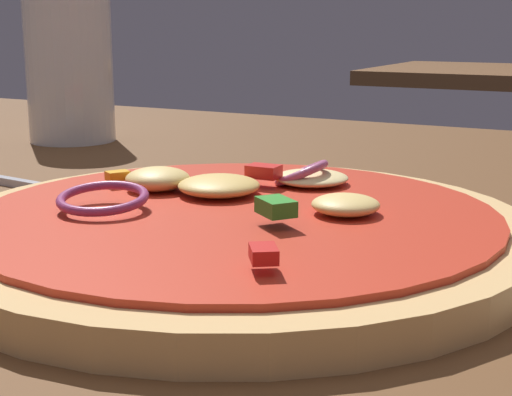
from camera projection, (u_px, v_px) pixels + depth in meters
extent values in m
cube|color=brown|center=(235.00, 305.00, 0.33)|extent=(1.30, 0.99, 0.03)
cylinder|color=tan|center=(236.00, 233.00, 0.36)|extent=(0.27, 0.27, 0.02)
cylinder|color=red|center=(235.00, 214.00, 0.35)|extent=(0.24, 0.24, 0.00)
ellipsoid|color=#EFCC72|center=(346.00, 205.00, 0.35)|extent=(0.03, 0.03, 0.01)
ellipsoid|color=#F4DB8E|center=(311.00, 178.00, 0.41)|extent=(0.04, 0.04, 0.01)
ellipsoid|color=#E5BC60|center=(219.00, 185.00, 0.38)|extent=(0.04, 0.04, 0.01)
ellipsoid|color=#EFCC72|center=(158.00, 179.00, 0.39)|extent=(0.03, 0.03, 0.01)
torus|color=#B25984|center=(301.00, 173.00, 0.41)|extent=(0.03, 0.03, 0.02)
torus|color=#93386B|center=(105.00, 197.00, 0.35)|extent=(0.05, 0.05, 0.01)
cube|color=#2D8C28|center=(276.00, 207.00, 0.32)|extent=(0.02, 0.02, 0.01)
cube|color=orange|center=(118.00, 175.00, 0.40)|extent=(0.01, 0.01, 0.00)
cube|color=red|center=(264.00, 254.00, 0.27)|extent=(0.02, 0.02, 0.01)
cube|color=red|center=(264.00, 171.00, 0.40)|extent=(0.02, 0.01, 0.01)
cube|color=silver|center=(55.00, 190.00, 0.47)|extent=(0.02, 0.02, 0.01)
cube|color=silver|center=(78.00, 198.00, 0.45)|extent=(0.04, 0.01, 0.00)
cube|color=silver|center=(85.00, 197.00, 0.45)|extent=(0.04, 0.01, 0.00)
cube|color=silver|center=(92.00, 195.00, 0.46)|extent=(0.04, 0.01, 0.00)
cube|color=silver|center=(99.00, 193.00, 0.46)|extent=(0.04, 0.01, 0.00)
cylinder|color=silver|center=(69.00, 65.00, 0.66)|extent=(0.07, 0.07, 0.13)
cylinder|color=#9E510F|center=(71.00, 102.00, 0.67)|extent=(0.06, 0.06, 0.07)
cylinder|color=white|center=(69.00, 55.00, 0.66)|extent=(0.06, 0.06, 0.01)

